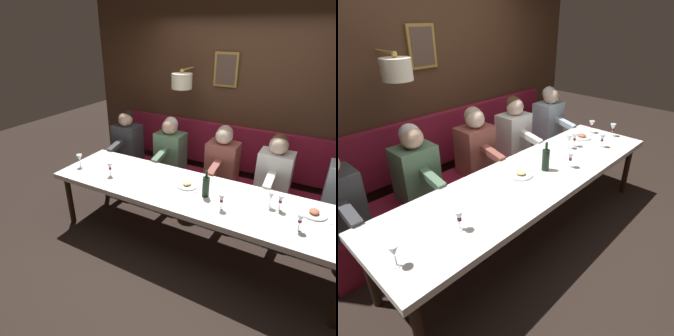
{
  "view_description": "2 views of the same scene",
  "coord_description": "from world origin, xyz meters",
  "views": [
    {
      "loc": [
        -2.5,
        -1.11,
        2.34
      ],
      "look_at": [
        0.05,
        0.32,
        0.92
      ],
      "focal_mm": 30.86,
      "sensor_mm": 36.0,
      "label": 1
    },
    {
      "loc": [
        -1.57,
        2.03,
        2.14
      ],
      "look_at": [
        0.05,
        0.32,
        0.92
      ],
      "focal_mm": 31.69,
      "sensor_mm": 36.0,
      "label": 2
    }
  ],
  "objects": [
    {
      "name": "wine_glass_2",
      "position": [
        0.11,
        -0.81,
        0.86
      ],
      "size": [
        0.07,
        0.07,
        0.16
      ],
      "color": "silver",
      "rests_on": "dining_table"
    },
    {
      "name": "wine_glass_1",
      "position": [
        -0.15,
        -1.11,
        0.86
      ],
      "size": [
        0.07,
        0.07,
        0.16
      ],
      "color": "silver",
      "rests_on": "dining_table"
    },
    {
      "name": "banquette_bench",
      "position": [
        0.89,
        0.0,
        0.23
      ],
      "size": [
        0.52,
        3.5,
        0.45
      ],
      "primitive_type": "cube",
      "color": "maroon",
      "rests_on": "ground_plane"
    },
    {
      "name": "wine_glass_3",
      "position": [
        0.09,
        -0.9,
        0.86
      ],
      "size": [
        0.07,
        0.07,
        0.16
      ],
      "color": "silver",
      "rests_on": "dining_table"
    },
    {
      "name": "place_setting_0",
      "position": [
        0.17,
        -1.21,
        0.75
      ],
      "size": [
        0.24,
        0.32,
        0.05
      ],
      "color": "silver",
      "rests_on": "dining_table"
    },
    {
      "name": "place_setting_1",
      "position": [
        0.08,
        0.09,
        0.75
      ],
      "size": [
        0.24,
        0.32,
        0.05
      ],
      "color": "white",
      "rests_on": "dining_table"
    },
    {
      "name": "back_wall_panel",
      "position": [
        1.46,
        0.01,
        1.36
      ],
      "size": [
        0.59,
        4.7,
        2.9
      ],
      "color": "#422819",
      "rests_on": "ground_plane"
    },
    {
      "name": "wine_glass_6",
      "position": [
        -0.13,
        1.51,
        0.86
      ],
      "size": [
        0.07,
        0.07,
        0.16
      ],
      "color": "silver",
      "rests_on": "dining_table"
    },
    {
      "name": "diner_farthest",
      "position": [
        0.88,
        1.51,
        0.82
      ],
      "size": [
        0.6,
        0.4,
        0.79
      ],
      "color": "#3D3D42",
      "rests_on": "banquette_bench"
    },
    {
      "name": "diner_near",
      "position": [
        0.88,
        -0.71,
        0.82
      ],
      "size": [
        0.6,
        0.4,
        0.79
      ],
      "color": "white",
      "rests_on": "banquette_bench"
    },
    {
      "name": "wine_bottle",
      "position": [
        -0.03,
        -0.18,
        0.86
      ],
      "size": [
        0.08,
        0.08,
        0.3
      ],
      "color": "black",
      "rests_on": "dining_table"
    },
    {
      "name": "diner_far",
      "position": [
        0.88,
        0.75,
        0.82
      ],
      "size": [
        0.6,
        0.4,
        0.79
      ],
      "color": "#567A5B",
      "rests_on": "banquette_bench"
    },
    {
      "name": "ground_plane",
      "position": [
        0.0,
        0.0,
        0.0
      ],
      "size": [
        12.0,
        12.0,
        0.0
      ],
      "primitive_type": "plane",
      "color": "black"
    },
    {
      "name": "wine_glass_0",
      "position": [
        -0.14,
        1.01,
        0.86
      ],
      "size": [
        0.07,
        0.07,
        0.16
      ],
      "color": "silver",
      "rests_on": "dining_table"
    },
    {
      "name": "dining_table",
      "position": [
        0.0,
        0.0,
        0.68
      ],
      "size": [
        0.9,
        3.3,
        0.74
      ],
      "color": "white",
      "rests_on": "ground_plane"
    },
    {
      "name": "diner_middle",
      "position": [
        0.88,
        -0.04,
        0.82
      ],
      "size": [
        0.6,
        0.4,
        0.79
      ],
      "color": "#934C42",
      "rests_on": "banquette_bench"
    },
    {
      "name": "wine_glass_5",
      "position": [
        -0.17,
        -0.4,
        0.86
      ],
      "size": [
        0.07,
        0.07,
        0.16
      ],
      "color": "silver",
      "rests_on": "dining_table"
    }
  ]
}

